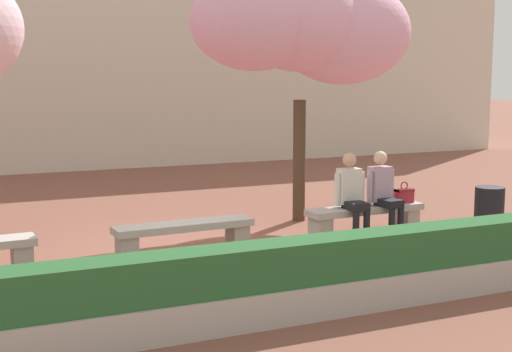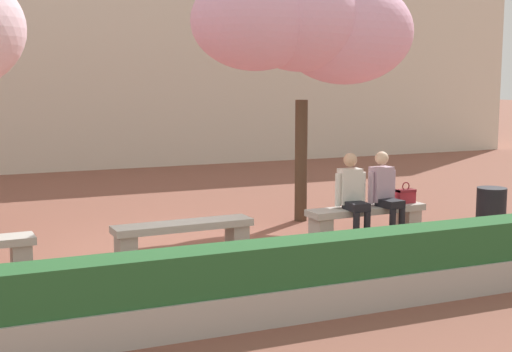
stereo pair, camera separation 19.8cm
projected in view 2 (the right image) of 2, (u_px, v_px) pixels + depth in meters
The scene contains 10 objects.
ground_plane at pixel (184, 254), 9.87m from camera, with size 100.00×100.00×0.00m, color brown.
building_facade at pixel (57, 35), 19.73m from camera, with size 28.00×4.00×7.16m, color beige.
stone_bench_near_west at pixel (183, 232), 9.83m from camera, with size 1.98×0.49×0.45m.
stone_bench_center at pixel (366, 216), 10.99m from camera, with size 1.98×0.49×0.45m.
person_seated_left at pixel (353, 192), 10.77m from camera, with size 0.51×0.70×1.29m.
person_seated_right at pixel (385, 190), 11.00m from camera, with size 0.51×0.71×1.29m.
handbag at pixel (406, 195), 11.26m from camera, with size 0.30×0.15×0.34m.
cherry_tree_main at pixel (308, 27), 11.75m from camera, with size 3.93×2.15×4.12m.
planter_hedge_foreground at pixel (271, 283), 7.16m from camera, with size 12.82×0.50×0.80m.
trash_bin at pixel (491, 213), 10.76m from camera, with size 0.44×0.44×0.78m, color black.
Camera 2 is at (-2.89, -9.23, 2.45)m, focal length 50.00 mm.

